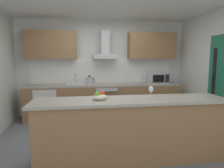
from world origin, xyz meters
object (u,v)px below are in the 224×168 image
Objects in this scene: oven at (106,101)px; refrigerator at (47,104)px; fruit_bowl at (100,96)px; microwave at (158,78)px; kettle at (89,81)px; sink at (76,84)px; range_hood at (105,50)px; wine_glass at (151,90)px.

oven is 0.94× the size of refrigerator.
fruit_bowl is at bearing -62.02° from refrigerator.
microwave is 1.73× the size of kettle.
oven is 1.50m from refrigerator.
microwave is 2.80m from fruit_bowl.
refrigerator is 1.70× the size of sink.
range_hood is at bearing 173.67° from microwave.
kettle is 0.40× the size of range_hood.
wine_glass is (-0.95, -2.15, 0.04)m from microwave.
wine_glass is at bearing -77.85° from oven.
sink reaches higher than wine_glass.
range_hood is at bearing 8.66° from sink.
kettle reaches higher than refrigerator.
range_hood is 3.27× the size of fruit_bowl.
oven is 1.54m from microwave.
refrigerator is at bearing 178.35° from kettle.
oven reaches higher than refrigerator.
microwave reaches higher than sink.
microwave reaches higher than refrigerator.
oven is 3.64× the size of fruit_bowl.
fruit_bowl is (-1.75, -2.18, -0.03)m from microwave.
kettle is (-0.43, -0.03, 0.55)m from oven.
range_hood is (-1.42, 0.16, 0.74)m from microwave.
range_hood reaches higher than oven.
range_hood is (0.78, 0.12, 0.86)m from sink.
microwave is 1.85m from kettle.
microwave is 1.00× the size of sink.
sink is 0.69× the size of range_hood.
oven is 1.11× the size of range_hood.
sink is at bearing 1.09° from refrigerator.
oven is at bearing -90.00° from range_hood.
refrigerator is at bearing -178.91° from sink.
kettle is (1.08, -0.03, 0.58)m from refrigerator.
refrigerator is 2.94× the size of kettle.
sink is 2.81× the size of wine_glass.
refrigerator is 1.22m from kettle.
sink is 2.52m from wine_glass.
microwave reaches higher than kettle.
microwave is at bearing 66.12° from wine_glass.
kettle is at bearing -179.82° from microwave.
sink reaches higher than oven.
microwave is at bearing -1.13° from oven.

